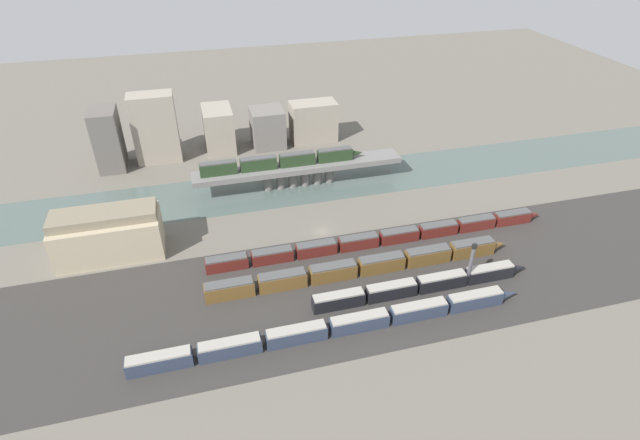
{
  "coord_description": "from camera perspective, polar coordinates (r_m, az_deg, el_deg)",
  "views": [
    {
      "loc": [
        -29.34,
        -108.25,
        77.46
      ],
      "look_at": [
        0.0,
        1.37,
        2.91
      ],
      "focal_mm": 28.0,
      "sensor_mm": 36.0,
      "label": 1
    }
  ],
  "objects": [
    {
      "name": "signal_tower",
      "position": [
        120.55,
        16.83,
        -4.9
      ],
      "size": [
        1.0,
        0.89,
        11.57
      ],
      "color": "#4C4C51",
      "rests_on": "ground"
    },
    {
      "name": "bridge",
      "position": [
        155.74,
        -2.43,
        5.76
      ],
      "size": [
        65.09,
        7.68,
        7.27
      ],
      "color": "slate",
      "rests_on": "ground"
    },
    {
      "name": "warehouse_building",
      "position": [
        135.39,
        -23.03,
        -1.51
      ],
      "size": [
        25.6,
        12.29,
        12.78
      ],
      "color": "tan",
      "rests_on": "ground"
    },
    {
      "name": "train_yard_mid",
      "position": [
        118.37,
        11.6,
        -7.28
      ],
      "size": [
        53.5,
        2.82,
        3.61
      ],
      "color": "black",
      "rests_on": "ground"
    },
    {
      "name": "train_yard_far",
      "position": [
        121.2,
        4.91,
        -5.35
      ],
      "size": [
        76.55,
        3.16,
        4.07
      ],
      "color": "brown",
      "rests_on": "ground"
    },
    {
      "name": "train_on_bridge",
      "position": [
        153.12,
        -4.41,
        6.75
      ],
      "size": [
        50.69,
        2.62,
        4.05
      ],
      "color": "#23381E",
      "rests_on": "bridge"
    },
    {
      "name": "railbed_yard",
      "position": [
        118.14,
        3.21,
        -7.73
      ],
      "size": [
        280.0,
        42.0,
        0.01
      ],
      "primitive_type": "cube",
      "color": "#33302D",
      "rests_on": "ground"
    },
    {
      "name": "city_block_far_left",
      "position": [
        178.99,
        -23.07,
        8.47
      ],
      "size": [
        8.3,
        12.45,
        20.11
      ],
      "primitive_type": "cube",
      "color": "#605B56",
      "rests_on": "ground"
    },
    {
      "name": "train_yard_outer",
      "position": [
        131.93,
        7.3,
        -2.05
      ],
      "size": [
        93.21,
        2.87,
        3.46
      ],
      "color": "#5B1E19",
      "rests_on": "ground"
    },
    {
      "name": "city_block_far_right",
      "position": [
        186.66,
        -0.77,
        11.2
      ],
      "size": [
        16.64,
        9.15,
        14.44
      ],
      "primitive_type": "cube",
      "color": "gray",
      "rests_on": "ground"
    },
    {
      "name": "city_block_center",
      "position": [
        183.05,
        -11.51,
        10.16
      ],
      "size": [
        9.98,
        15.41,
        15.0
      ],
      "primitive_type": "cube",
      "color": "gray",
      "rests_on": "ground"
    },
    {
      "name": "train_yard_near",
      "position": [
        106.27,
        1.77,
        -12.13
      ],
      "size": [
        84.89,
        2.83,
        3.61
      ],
      "color": "#2D384C",
      "rests_on": "ground"
    },
    {
      "name": "river_water",
      "position": [
        158.37,
        -2.38,
        3.99
      ],
      "size": [
        320.0,
        23.63,
        0.01
      ],
      "primitive_type": "cube",
      "color": "#4C5B56",
      "rests_on": "ground"
    },
    {
      "name": "city_block_right",
      "position": [
        183.3,
        -6.01,
        10.45
      ],
      "size": [
        11.49,
        11.99,
        13.62
      ],
      "primitive_type": "cube",
      "color": "slate",
      "rests_on": "ground"
    },
    {
      "name": "ground_plane",
      "position": [
        136.3,
        0.15,
        -1.33
      ],
      "size": [
        400.0,
        400.0,
        0.0
      ],
      "primitive_type": "plane",
      "color": "#666056"
    },
    {
      "name": "city_block_left",
      "position": [
        178.12,
        -18.32,
        9.93
      ],
      "size": [
        14.53,
        8.31,
        23.36
      ],
      "primitive_type": "cube",
      "color": "gray",
      "rests_on": "ground"
    }
  ]
}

